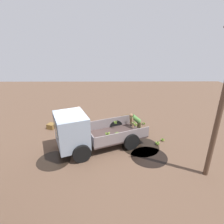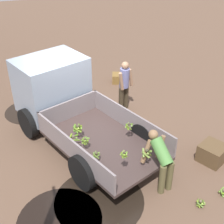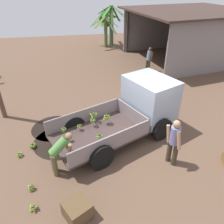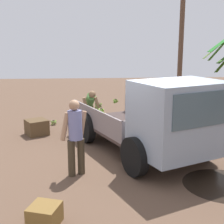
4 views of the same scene
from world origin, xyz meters
name	(u,v)px [view 4 (image 4 of 4)]	position (x,y,z in m)	size (l,w,h in m)	color
ground	(145,164)	(0.00, 0.00, 0.00)	(36.00, 36.00, 0.00)	brown
mud_patch_0	(159,126)	(-3.44, 1.12, 0.00)	(1.81, 1.81, 0.01)	black
mud_patch_1	(134,128)	(-3.16, 0.18, 0.00)	(2.04, 2.04, 0.01)	black
mud_patch_2	(222,185)	(1.19, 1.39, 0.00)	(1.60, 1.60, 0.01)	black
cargo_truck	(166,121)	(-0.02, 0.47, 1.07)	(5.06, 3.62, 2.06)	#40312E
utility_pole	(181,35)	(-5.60, 2.39, 3.13)	(1.02, 0.20, 6.16)	brown
person_foreground_visitor	(75,134)	(0.44, -1.63, 0.93)	(0.46, 0.62, 1.68)	#3C3122
person_worker_loading	(90,106)	(-3.09, -1.31, 0.81)	(0.78, 0.68, 1.37)	brown
banana_bunch_on_ground_0	(54,122)	(-3.84, -2.59, 0.11)	(0.22, 0.23, 0.19)	brown
banana_bunch_on_ground_1	(73,121)	(-3.97, -1.91, 0.10)	(0.21, 0.21, 0.19)	brown
banana_bunch_on_ground_2	(114,117)	(-4.54, -0.38, 0.09)	(0.23, 0.22, 0.16)	#463F2D
banana_bunch_on_ground_3	(126,119)	(-4.14, 0.01, 0.11)	(0.25, 0.26, 0.20)	#433C2B
wooden_crate_0	(37,127)	(-2.69, -2.99, 0.24)	(0.62, 0.62, 0.48)	brown
wooden_crate_1	(45,215)	(2.37, -2.06, 0.17)	(0.46, 0.46, 0.34)	brown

